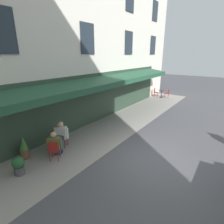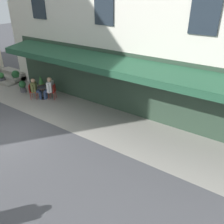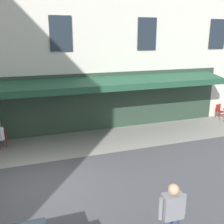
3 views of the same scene
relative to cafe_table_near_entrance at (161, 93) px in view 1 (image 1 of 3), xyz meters
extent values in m
plane|color=#4C4C51|center=(11.52, 3.87, -0.49)|extent=(70.00, 70.00, 0.00)
cube|color=gray|center=(8.27, 0.47, -0.49)|extent=(20.50, 3.20, 0.01)
cube|color=silver|center=(7.52, -5.63, 7.01)|extent=(20.00, 9.00, 15.00)
cube|color=#2D4233|center=(8.52, -1.10, 1.11)|extent=(16.00, 0.06, 3.20)
cube|color=#235138|center=(8.52, -0.28, 2.36)|extent=(15.00, 1.70, 0.36)
cube|color=#235138|center=(8.52, 0.55, 2.13)|extent=(15.00, 0.04, 0.28)
cube|color=#232D38|center=(0.52, -1.09, 4.71)|extent=(1.10, 0.06, 1.70)
cube|color=#232D38|center=(5.19, -1.09, 4.71)|extent=(1.10, 0.06, 1.70)
cube|color=#232D38|center=(9.85, -1.09, 4.71)|extent=(1.10, 0.06, 1.70)
cube|color=#232D38|center=(14.52, -1.09, 4.71)|extent=(1.10, 0.06, 1.70)
cube|color=#232D38|center=(0.52, -1.09, 7.71)|extent=(1.10, 0.06, 1.70)
cylinder|color=black|center=(0.00, 0.00, -0.48)|extent=(0.40, 0.40, 0.03)
cylinder|color=black|center=(0.00, 0.00, -0.13)|extent=(0.06, 0.06, 0.72)
cylinder|color=#2D2D33|center=(0.00, 0.00, 0.24)|extent=(0.60, 0.60, 0.03)
cylinder|color=maroon|center=(-0.31, 0.28, -0.27)|extent=(0.03, 0.03, 0.45)
cylinder|color=maroon|center=(0.00, 0.42, -0.27)|extent=(0.03, 0.03, 0.45)
cylinder|color=maroon|center=(-0.45, 0.58, -0.27)|extent=(0.03, 0.03, 0.45)
cylinder|color=maroon|center=(-0.14, 0.73, -0.27)|extent=(0.03, 0.03, 0.45)
cube|color=maroon|center=(-0.23, 0.50, -0.02)|extent=(0.53, 0.53, 0.04)
cube|color=maroon|center=(-0.30, 0.66, 0.21)|extent=(0.38, 0.20, 0.42)
cylinder|color=maroon|center=(0.24, -0.34, -0.27)|extent=(0.03, 0.03, 0.45)
cylinder|color=maroon|center=(-0.09, -0.41, -0.27)|extent=(0.03, 0.03, 0.45)
cylinder|color=maroon|center=(0.31, -0.67, -0.27)|extent=(0.03, 0.03, 0.45)
cylinder|color=maroon|center=(-0.02, -0.74, -0.27)|extent=(0.03, 0.03, 0.45)
cube|color=maroon|center=(0.11, -0.54, -0.02)|extent=(0.47, 0.47, 0.04)
cube|color=maroon|center=(0.15, -0.72, 0.21)|extent=(0.40, 0.12, 0.42)
cylinder|color=black|center=(13.52, 0.22, -0.48)|extent=(0.40, 0.40, 0.03)
cylinder|color=black|center=(13.52, 0.22, -0.13)|extent=(0.06, 0.06, 0.72)
cylinder|color=#2D2D33|center=(13.52, 0.22, 0.24)|extent=(0.60, 0.60, 0.03)
cylinder|color=maroon|center=(13.71, 0.59, -0.27)|extent=(0.03, 0.03, 0.45)
cylinder|color=maroon|center=(13.92, 0.32, -0.27)|extent=(0.03, 0.03, 0.45)
cylinder|color=maroon|center=(13.98, 0.80, -0.27)|extent=(0.03, 0.03, 0.45)
cylinder|color=maroon|center=(14.19, 0.53, -0.27)|extent=(0.03, 0.03, 0.45)
cube|color=maroon|center=(13.95, 0.56, -0.02)|extent=(0.56, 0.56, 0.04)
cube|color=maroon|center=(14.09, 0.67, 0.21)|extent=(0.28, 0.34, 0.42)
cylinder|color=maroon|center=(13.27, -0.11, -0.27)|extent=(0.03, 0.03, 0.45)
cylinder|color=maroon|center=(13.10, 0.18, -0.27)|extent=(0.03, 0.03, 0.45)
cylinder|color=maroon|center=(12.98, -0.28, -0.27)|extent=(0.03, 0.03, 0.45)
cylinder|color=maroon|center=(12.81, 0.01, -0.27)|extent=(0.03, 0.03, 0.45)
cube|color=maroon|center=(13.04, -0.05, -0.02)|extent=(0.55, 0.55, 0.04)
cube|color=maroon|center=(12.88, -0.14, 0.21)|extent=(0.23, 0.37, 0.42)
cylinder|color=navy|center=(13.59, 0.40, -0.26)|extent=(0.15, 0.15, 0.47)
cylinder|color=navy|center=(13.72, 0.50, 0.00)|extent=(0.35, 0.32, 0.15)
cylinder|color=navy|center=(13.70, 0.26, -0.26)|extent=(0.15, 0.15, 0.47)
cylinder|color=navy|center=(13.83, 0.36, 0.00)|extent=(0.35, 0.32, 0.15)
cube|color=olive|center=(13.90, 0.53, 0.27)|extent=(0.48, 0.52, 0.55)
sphere|color=tan|center=(13.90, 0.53, 0.67)|extent=(0.24, 0.24, 0.24)
cylinder|color=olive|center=(13.73, 0.74, 0.26)|extent=(0.10, 0.10, 0.48)
cylinder|color=olive|center=(14.07, 0.31, 0.26)|extent=(0.10, 0.10, 0.48)
cylinder|color=navy|center=(13.45, 0.07, -0.26)|extent=(0.16, 0.16, 0.47)
cylinder|color=navy|center=(13.30, -0.02, 0.00)|extent=(0.39, 0.32, 0.17)
cylinder|color=navy|center=(13.35, 0.24, -0.26)|extent=(0.16, 0.16, 0.47)
cylinder|color=navy|center=(13.20, 0.15, 0.00)|extent=(0.39, 0.32, 0.17)
cube|color=silver|center=(13.09, -0.02, 0.30)|extent=(0.50, 0.57, 0.61)
sphere|color=tan|center=(13.09, -0.02, 0.74)|extent=(0.27, 0.27, 0.27)
cylinder|color=silver|center=(13.24, -0.28, 0.28)|extent=(0.11, 0.11, 0.53)
cylinder|color=silver|center=(12.94, 0.24, 0.28)|extent=(0.11, 0.11, 0.53)
cylinder|color=#4C4C51|center=(15.37, 0.30, -0.32)|extent=(0.35, 0.35, 0.34)
sphere|color=#23562D|center=(15.37, 0.30, 0.03)|extent=(0.45, 0.45, 0.45)
cylinder|color=brown|center=(14.65, -0.60, -0.27)|extent=(0.37, 0.37, 0.44)
cone|color=#3D7A38|center=(14.65, -0.60, 0.24)|extent=(0.35, 0.35, 0.57)
camera|label=1|loc=(17.93, 6.43, 3.85)|focal=28.32mm
camera|label=2|loc=(2.60, 8.61, 5.44)|focal=37.98mm
camera|label=3|loc=(11.76, 12.36, 4.60)|focal=41.92mm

